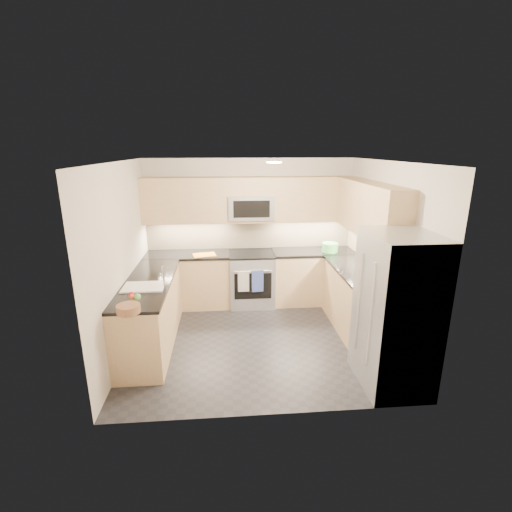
# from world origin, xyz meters

# --- Properties ---
(floor) EXTENTS (3.60, 3.20, 0.00)m
(floor) POSITION_xyz_m (0.00, 0.00, 0.00)
(floor) COLOR #232328
(floor) RESTS_ON ground
(ceiling) EXTENTS (3.60, 3.20, 0.02)m
(ceiling) POSITION_xyz_m (0.00, 0.00, 2.50)
(ceiling) COLOR beige
(ceiling) RESTS_ON wall_back
(wall_back) EXTENTS (3.60, 0.02, 2.50)m
(wall_back) POSITION_xyz_m (0.00, 1.60, 1.25)
(wall_back) COLOR beige
(wall_back) RESTS_ON floor
(wall_front) EXTENTS (3.60, 0.02, 2.50)m
(wall_front) POSITION_xyz_m (0.00, -1.60, 1.25)
(wall_front) COLOR beige
(wall_front) RESTS_ON floor
(wall_left) EXTENTS (0.02, 3.20, 2.50)m
(wall_left) POSITION_xyz_m (-1.80, 0.00, 1.25)
(wall_left) COLOR beige
(wall_left) RESTS_ON floor
(wall_right) EXTENTS (0.02, 3.20, 2.50)m
(wall_right) POSITION_xyz_m (1.80, 0.00, 1.25)
(wall_right) COLOR beige
(wall_right) RESTS_ON floor
(base_cab_back_left) EXTENTS (1.42, 0.60, 0.90)m
(base_cab_back_left) POSITION_xyz_m (-1.09, 1.30, 0.45)
(base_cab_back_left) COLOR tan
(base_cab_back_left) RESTS_ON floor
(base_cab_back_right) EXTENTS (1.42, 0.60, 0.90)m
(base_cab_back_right) POSITION_xyz_m (1.09, 1.30, 0.45)
(base_cab_back_right) COLOR tan
(base_cab_back_right) RESTS_ON floor
(base_cab_right) EXTENTS (0.60, 1.70, 0.90)m
(base_cab_right) POSITION_xyz_m (1.50, 0.15, 0.45)
(base_cab_right) COLOR tan
(base_cab_right) RESTS_ON floor
(base_cab_peninsula) EXTENTS (0.60, 2.00, 0.90)m
(base_cab_peninsula) POSITION_xyz_m (-1.50, 0.00, 0.45)
(base_cab_peninsula) COLOR tan
(base_cab_peninsula) RESTS_ON floor
(countertop_back_left) EXTENTS (1.42, 0.63, 0.04)m
(countertop_back_left) POSITION_xyz_m (-1.09, 1.30, 0.92)
(countertop_back_left) COLOR black
(countertop_back_left) RESTS_ON base_cab_back_left
(countertop_back_right) EXTENTS (1.42, 0.63, 0.04)m
(countertop_back_right) POSITION_xyz_m (1.09, 1.30, 0.92)
(countertop_back_right) COLOR black
(countertop_back_right) RESTS_ON base_cab_back_right
(countertop_right) EXTENTS (0.63, 1.70, 0.04)m
(countertop_right) POSITION_xyz_m (1.50, 0.15, 0.92)
(countertop_right) COLOR black
(countertop_right) RESTS_ON base_cab_right
(countertop_peninsula) EXTENTS (0.63, 2.00, 0.04)m
(countertop_peninsula) POSITION_xyz_m (-1.50, 0.00, 0.92)
(countertop_peninsula) COLOR black
(countertop_peninsula) RESTS_ON base_cab_peninsula
(upper_cab_back) EXTENTS (3.60, 0.35, 0.75)m
(upper_cab_back) POSITION_xyz_m (0.00, 1.43, 1.83)
(upper_cab_back) COLOR tan
(upper_cab_back) RESTS_ON wall_back
(upper_cab_right) EXTENTS (0.35, 1.95, 0.75)m
(upper_cab_right) POSITION_xyz_m (1.62, 0.28, 1.83)
(upper_cab_right) COLOR tan
(upper_cab_right) RESTS_ON wall_right
(backsplash_back) EXTENTS (3.60, 0.01, 0.51)m
(backsplash_back) POSITION_xyz_m (0.00, 1.60, 1.20)
(backsplash_back) COLOR #C8B390
(backsplash_back) RESTS_ON wall_back
(backsplash_right) EXTENTS (0.01, 2.30, 0.51)m
(backsplash_right) POSITION_xyz_m (1.80, 0.45, 1.20)
(backsplash_right) COLOR #C8B390
(backsplash_right) RESTS_ON wall_right
(gas_range) EXTENTS (0.76, 0.65, 0.91)m
(gas_range) POSITION_xyz_m (0.00, 1.28, 0.46)
(gas_range) COLOR #ACAEB4
(gas_range) RESTS_ON floor
(range_cooktop) EXTENTS (0.76, 0.65, 0.03)m
(range_cooktop) POSITION_xyz_m (0.00, 1.28, 0.92)
(range_cooktop) COLOR black
(range_cooktop) RESTS_ON gas_range
(oven_door_glass) EXTENTS (0.62, 0.02, 0.45)m
(oven_door_glass) POSITION_xyz_m (0.00, 0.95, 0.45)
(oven_door_glass) COLOR black
(oven_door_glass) RESTS_ON gas_range
(oven_handle) EXTENTS (0.60, 0.02, 0.02)m
(oven_handle) POSITION_xyz_m (0.00, 0.93, 0.72)
(oven_handle) COLOR #B2B5BA
(oven_handle) RESTS_ON gas_range
(microwave) EXTENTS (0.76, 0.40, 0.40)m
(microwave) POSITION_xyz_m (0.00, 1.40, 1.70)
(microwave) COLOR #929499
(microwave) RESTS_ON upper_cab_back
(microwave_door) EXTENTS (0.60, 0.01, 0.28)m
(microwave_door) POSITION_xyz_m (0.00, 1.20, 1.70)
(microwave_door) COLOR black
(microwave_door) RESTS_ON microwave
(refrigerator) EXTENTS (0.70, 0.90, 1.80)m
(refrigerator) POSITION_xyz_m (1.45, -1.15, 0.90)
(refrigerator) COLOR #A5A9AD
(refrigerator) RESTS_ON floor
(fridge_handle_left) EXTENTS (0.02, 0.02, 1.20)m
(fridge_handle_left) POSITION_xyz_m (1.08, -1.33, 0.95)
(fridge_handle_left) COLOR #B2B5BA
(fridge_handle_left) RESTS_ON refrigerator
(fridge_handle_right) EXTENTS (0.02, 0.02, 1.20)m
(fridge_handle_right) POSITION_xyz_m (1.08, -0.97, 0.95)
(fridge_handle_right) COLOR #B2B5BA
(fridge_handle_right) RESTS_ON refrigerator
(sink_basin) EXTENTS (0.52, 0.38, 0.16)m
(sink_basin) POSITION_xyz_m (-1.50, -0.25, 0.88)
(sink_basin) COLOR white
(sink_basin) RESTS_ON base_cab_peninsula
(faucet) EXTENTS (0.03, 0.03, 0.28)m
(faucet) POSITION_xyz_m (-1.24, -0.25, 1.08)
(faucet) COLOR silver
(faucet) RESTS_ON countertop_peninsula
(utensil_bowl) EXTENTS (0.36, 0.36, 0.15)m
(utensil_bowl) POSITION_xyz_m (1.35, 1.21, 1.02)
(utensil_bowl) COLOR #4DB550
(utensil_bowl) RESTS_ON countertop_back_right
(cutting_board) EXTENTS (0.41, 0.33, 0.01)m
(cutting_board) POSITION_xyz_m (-0.80, 1.18, 0.95)
(cutting_board) COLOR orange
(cutting_board) RESTS_ON countertop_back_left
(fruit_basket) EXTENTS (0.28, 0.28, 0.09)m
(fruit_basket) POSITION_xyz_m (-1.51, -1.00, 0.99)
(fruit_basket) COLOR #8A5F40
(fruit_basket) RESTS_ON countertop_peninsula
(fruit_apple) EXTENTS (0.07, 0.07, 0.07)m
(fruit_apple) POSITION_xyz_m (-1.53, -0.76, 1.05)
(fruit_apple) COLOR maroon
(fruit_apple) RESTS_ON fruit_basket
(fruit_pear) EXTENTS (0.08, 0.08, 0.08)m
(fruit_pear) POSITION_xyz_m (-1.44, -0.84, 1.05)
(fruit_pear) COLOR #5BAC49
(fruit_pear) RESTS_ON fruit_basket
(dish_towel_check) EXTENTS (0.18, 0.02, 0.34)m
(dish_towel_check) POSITION_xyz_m (-0.16, 0.91, 0.55)
(dish_towel_check) COLOR silver
(dish_towel_check) RESTS_ON oven_handle
(dish_towel_blue) EXTENTS (0.19, 0.03, 0.37)m
(dish_towel_blue) POSITION_xyz_m (0.07, 0.91, 0.55)
(dish_towel_blue) COLOR #354793
(dish_towel_blue) RESTS_ON oven_handle
(fruit_orange) EXTENTS (0.06, 0.06, 0.06)m
(fruit_orange) POSITION_xyz_m (-1.51, -0.82, 1.05)
(fruit_orange) COLOR #EF571A
(fruit_orange) RESTS_ON fruit_basket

